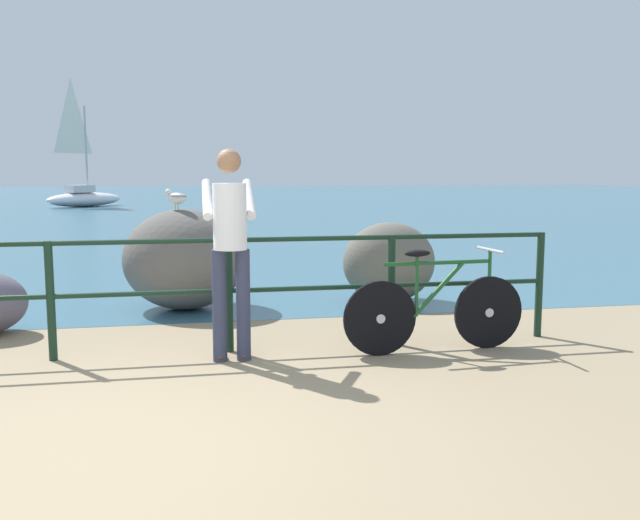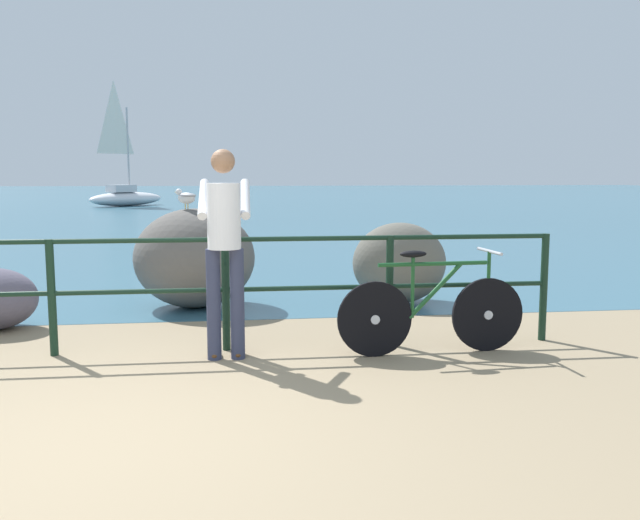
# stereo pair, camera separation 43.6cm
# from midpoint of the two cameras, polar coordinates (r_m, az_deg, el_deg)

# --- Properties ---
(ground_plane) EXTENTS (120.00, 120.00, 0.10)m
(ground_plane) POSITION_cam_midpoint_polar(r_m,az_deg,el_deg) (23.91, -12.54, 3.18)
(ground_plane) COLOR #937F60
(sea_surface) EXTENTS (120.00, 90.00, 0.01)m
(sea_surface) POSITION_cam_midpoint_polar(r_m,az_deg,el_deg) (52.20, -11.77, 5.37)
(sea_surface) COLOR #38667A
(sea_surface) RESTS_ON ground_plane
(promenade_railing) EXTENTS (7.54, 0.07, 1.02)m
(promenade_railing) POSITION_cam_midpoint_polar(r_m,az_deg,el_deg) (6.04, -16.91, -1.92)
(promenade_railing) COLOR black
(promenade_railing) RESTS_ON ground_plane
(bicycle) EXTENTS (1.70, 0.48, 0.92)m
(bicycle) POSITION_cam_midpoint_polar(r_m,az_deg,el_deg) (6.02, 7.76, -4.12)
(bicycle) COLOR black
(bicycle) RESTS_ON ground_plane
(person_at_railing) EXTENTS (0.45, 0.64, 1.78)m
(person_at_railing) POSITION_cam_midpoint_polar(r_m,az_deg,el_deg) (5.69, -9.81, 1.32)
(person_at_railing) COLOR #333851
(person_at_railing) RESTS_ON ground_plane
(breakwater_boulder_main) EXTENTS (1.42, 1.31, 1.17)m
(breakwater_boulder_main) POSITION_cam_midpoint_polar(r_m,az_deg,el_deg) (8.06, -12.93, 0.06)
(breakwater_boulder_main) COLOR #605B56
(breakwater_boulder_main) RESTS_ON ground
(breakwater_boulder_right) EXTENTS (1.15, 0.89, 0.99)m
(breakwater_boulder_right) POSITION_cam_midpoint_polar(r_m,az_deg,el_deg) (8.32, 4.37, -0.20)
(breakwater_boulder_right) COLOR #646056
(breakwater_boulder_right) RESTS_ON ground
(seagull) EXTENTS (0.30, 0.27, 0.23)m
(seagull) POSITION_cam_midpoint_polar(r_m,az_deg,el_deg) (7.94, -13.65, 5.19)
(seagull) COLOR gold
(seagull) RESTS_ON breakwater_boulder_main
(sailboat) EXTENTS (3.90, 4.15, 6.16)m
(sailboat) POSITION_cam_midpoint_polar(r_m,az_deg,el_deg) (35.28, -19.75, 5.42)
(sailboat) COLOR white
(sailboat) RESTS_ON sea_surface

